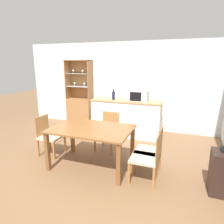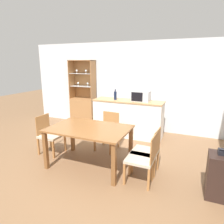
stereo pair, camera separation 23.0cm
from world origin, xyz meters
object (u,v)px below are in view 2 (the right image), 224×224
(wine_bottle, at_px, (115,95))
(dining_chair_side_left_far, at_px, (50,134))
(dining_table, at_px, (89,133))
(dining_chair_side_right_near, at_px, (143,158))
(dining_chair_side_right_far, at_px, (147,151))
(microwave, at_px, (141,96))
(dining_chair_head_far, at_px, (108,131))
(display_cabinet, at_px, (83,106))

(wine_bottle, bearing_deg, dining_chair_side_left_far, -118.07)
(dining_table, height_order, dining_chair_side_right_near, dining_chair_side_right_near)
(dining_chair_side_right_far, bearing_deg, microwave, 22.31)
(dining_chair_side_right_far, xyz_separation_m, wine_bottle, (-1.30, 1.66, 0.68))
(dining_table, bearing_deg, dining_chair_side_left_far, 172.17)
(dining_chair_head_far, distance_m, dining_chair_side_left_far, 1.29)
(display_cabinet, height_order, dining_chair_head_far, display_cabinet)
(dining_chair_head_far, height_order, dining_chair_side_left_far, same)
(display_cabinet, height_order, dining_table, display_cabinet)
(dining_chair_head_far, distance_m, dining_chair_side_right_near, 1.47)
(dining_table, bearing_deg, dining_chair_head_far, 89.77)
(dining_chair_side_left_far, xyz_separation_m, microwave, (1.57, 1.73, 0.69))
(dining_chair_side_right_near, bearing_deg, dining_chair_side_right_far, 0.52)
(dining_table, bearing_deg, microwave, 75.60)
(dining_table, xyz_separation_m, wine_bottle, (-0.21, 1.80, 0.44))
(display_cabinet, bearing_deg, microwave, -12.96)
(dining_chair_head_far, xyz_separation_m, wine_bottle, (-0.21, 0.97, 0.68))
(display_cabinet, xyz_separation_m, microwave, (2.03, -0.47, 0.53))
(dining_table, relative_size, dining_chair_head_far, 1.77)
(dining_chair_side_left_far, bearing_deg, display_cabinet, -168.16)
(dining_chair_head_far, relative_size, dining_chair_side_right_far, 1.00)
(dining_chair_head_far, height_order, dining_chair_side_right_far, same)
(dining_chair_side_right_far, bearing_deg, dining_chair_side_right_near, -176.92)
(dining_chair_side_right_near, distance_m, wine_bottle, 2.44)
(microwave, bearing_deg, dining_chair_side_left_far, -132.23)
(display_cabinet, height_order, dining_chair_side_left_far, display_cabinet)
(dining_chair_head_far, xyz_separation_m, dining_chair_side_right_near, (1.09, -0.99, 0.00))
(wine_bottle, bearing_deg, dining_chair_head_far, -77.73)
(dining_table, relative_size, wine_bottle, 5.24)
(dining_table, xyz_separation_m, dining_chair_side_right_far, (1.09, 0.15, -0.24))
(display_cabinet, distance_m, dining_chair_head_far, 2.17)
(display_cabinet, relative_size, microwave, 4.44)
(display_cabinet, bearing_deg, dining_chair_side_left_far, -78.27)
(dining_chair_side_right_near, xyz_separation_m, dining_chair_side_left_far, (-2.18, 0.30, 0.00))
(display_cabinet, relative_size, dining_chair_side_right_near, 2.41)
(dining_chair_head_far, bearing_deg, microwave, -110.59)
(dining_chair_side_left_far, bearing_deg, microwave, 137.88)
(dining_chair_head_far, xyz_separation_m, microwave, (0.48, 1.04, 0.69))
(dining_chair_side_right_far, height_order, wine_bottle, wine_bottle)
(dining_table, relative_size, dining_chair_side_right_far, 1.77)
(dining_table, bearing_deg, display_cabinet, 123.35)
(microwave, bearing_deg, wine_bottle, -173.55)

